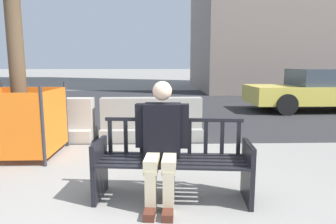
% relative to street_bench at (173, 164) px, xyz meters
% --- Properties ---
extents(ground_plane, '(200.00, 200.00, 0.00)m').
position_rel_street_bench_xyz_m(ground_plane, '(-0.50, -0.38, -0.40)').
color(ground_plane, gray).
extents(street_asphalt, '(120.00, 12.00, 0.01)m').
position_rel_street_bench_xyz_m(street_asphalt, '(-0.50, 8.32, -0.39)').
color(street_asphalt, '#28282B').
rests_on(street_asphalt, ground).
extents(street_bench, '(1.73, 0.68, 0.88)m').
position_rel_street_bench_xyz_m(street_bench, '(0.00, 0.00, 0.00)').
color(street_bench, black).
rests_on(street_bench, ground).
extents(seated_person, '(0.59, 0.75, 1.31)m').
position_rel_street_bench_xyz_m(seated_person, '(-0.12, -0.05, 0.29)').
color(seated_person, black).
rests_on(seated_person, ground).
extents(jersey_barrier_centre, '(2.01, 0.70, 0.84)m').
position_rel_street_bench_xyz_m(jersey_barrier_centre, '(-0.29, 2.74, -0.06)').
color(jersey_barrier_centre, gray).
rests_on(jersey_barrier_centre, ground).
extents(jersey_barrier_left, '(2.02, 0.73, 0.84)m').
position_rel_street_bench_xyz_m(jersey_barrier_left, '(-2.45, 2.74, -0.06)').
color(jersey_barrier_left, '#ADA89E').
rests_on(jersey_barrier_left, ground).
extents(construction_fence, '(1.17, 1.17, 1.19)m').
position_rel_street_bench_xyz_m(construction_fence, '(-2.39, 1.69, 0.20)').
color(construction_fence, '#2D2D33').
rests_on(construction_fence, ground).
extents(car_taxi_near, '(4.49, 1.90, 1.35)m').
position_rel_street_bench_xyz_m(car_taxi_near, '(5.06, 6.30, 0.27)').
color(car_taxi_near, '#DBC64C').
rests_on(car_taxi_near, ground).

